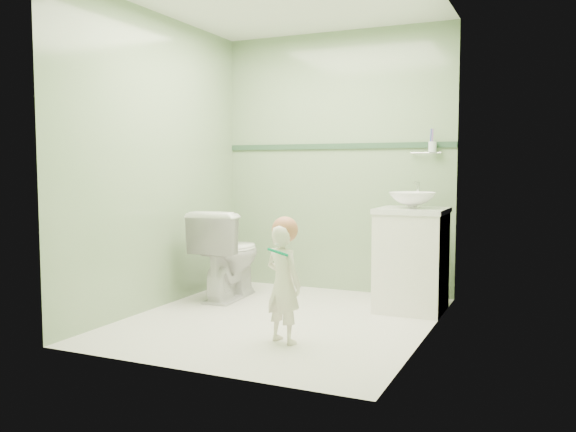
% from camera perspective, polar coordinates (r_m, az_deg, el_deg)
% --- Properties ---
extents(ground, '(2.50, 2.50, 0.00)m').
position_cam_1_polar(ground, '(4.60, -0.77, -9.86)').
color(ground, white).
rests_on(ground, ground).
extents(room_shell, '(2.50, 2.54, 2.40)m').
position_cam_1_polar(room_shell, '(4.46, -0.79, 5.24)').
color(room_shell, '#8EAE7B').
rests_on(room_shell, ground).
extents(trim_stripe, '(2.20, 0.02, 0.05)m').
position_cam_1_polar(trim_stripe, '(5.61, 4.57, 6.64)').
color(trim_stripe, '#2E4F37').
rests_on(trim_stripe, room_shell).
extents(vanity, '(0.52, 0.50, 0.80)m').
position_cam_1_polar(vanity, '(4.91, 11.67, -4.27)').
color(vanity, white).
rests_on(vanity, ground).
extents(counter, '(0.54, 0.52, 0.04)m').
position_cam_1_polar(counter, '(4.87, 11.75, 0.50)').
color(counter, white).
rests_on(counter, vanity).
extents(basin, '(0.37, 0.37, 0.13)m').
position_cam_1_polar(basin, '(4.86, 11.77, 1.49)').
color(basin, white).
rests_on(basin, counter).
extents(faucet, '(0.03, 0.13, 0.18)m').
position_cam_1_polar(faucet, '(5.04, 12.23, 2.50)').
color(faucet, silver).
rests_on(faucet, counter).
extents(cup_holder, '(0.26, 0.07, 0.21)m').
position_cam_1_polar(cup_holder, '(5.32, 13.52, 6.40)').
color(cup_holder, silver).
rests_on(cup_holder, room_shell).
extents(toilet, '(0.49, 0.80, 0.79)m').
position_cam_1_polar(toilet, '(5.31, -5.71, -3.61)').
color(toilet, white).
rests_on(toilet, ground).
extents(toddler, '(0.33, 0.27, 0.78)m').
position_cam_1_polar(toddler, '(3.95, -0.45, -6.48)').
color(toddler, white).
rests_on(toddler, ground).
extents(hair_cap, '(0.17, 0.17, 0.17)m').
position_cam_1_polar(hair_cap, '(3.92, -0.30, -1.31)').
color(hair_cap, '#BF724F').
rests_on(hair_cap, toddler).
extents(teal_toothbrush, '(0.11, 0.14, 0.08)m').
position_cam_1_polar(teal_toothbrush, '(3.78, -0.99, -3.39)').
color(teal_toothbrush, '#008455').
rests_on(teal_toothbrush, toddler).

